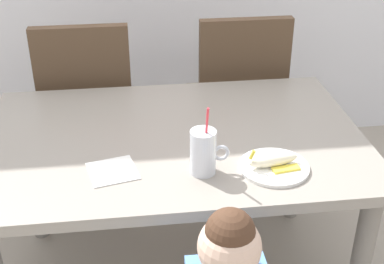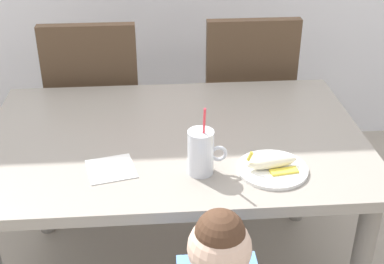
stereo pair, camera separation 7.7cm
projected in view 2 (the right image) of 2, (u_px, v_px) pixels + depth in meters
The scene contains 7 objects.
dining_table at pixel (176, 157), 1.97m from camera, with size 1.37×0.91×0.71m.
dining_chair_left at pixel (96, 102), 2.54m from camera, with size 0.44×0.44×0.96m.
dining_chair_right at pixel (245, 95), 2.61m from camera, with size 0.44×0.44×0.96m.
milk_cup at pixel (201, 154), 1.67m from camera, with size 0.13×0.08×0.25m.
snack_plate at pixel (272, 169), 1.71m from camera, with size 0.23×0.23×0.01m, color white.
peeled_banana at pixel (272, 162), 1.70m from camera, with size 0.17×0.12×0.07m.
paper_napkin at pixel (111, 169), 1.72m from camera, with size 0.15×0.15×0.00m, color white.
Camera 2 is at (-0.07, -1.67, 1.65)m, focal length 49.44 mm.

